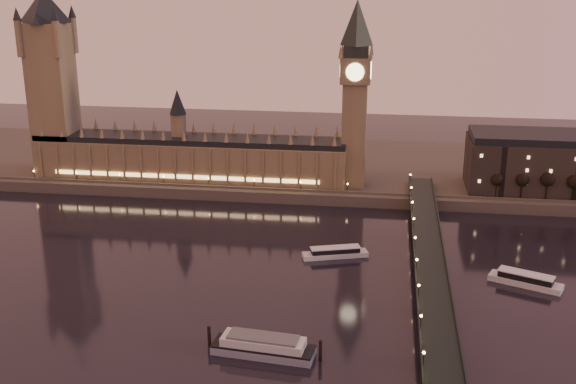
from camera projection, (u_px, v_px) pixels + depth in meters
name	position (u px, v px, depth m)	size (l,w,h in m)	color
ground	(208.00, 279.00, 302.63)	(700.00, 700.00, 0.00)	black
far_embankment	(318.00, 167.00, 453.20)	(560.00, 130.00, 6.00)	#423D35
palace_of_westminster	(190.00, 152.00, 415.24)	(180.00, 26.62, 52.00)	brown
victoria_tower	(51.00, 73.00, 412.23)	(31.68, 31.68, 118.00)	brown
big_ben	(355.00, 83.00, 389.79)	(17.68, 17.68, 104.00)	brown
westminster_bridge	(430.00, 279.00, 288.82)	(13.20, 260.00, 15.30)	black
bare_tree_0	(494.00, 180.00, 383.31)	(6.58, 6.58, 13.39)	black
bare_tree_1	(520.00, 181.00, 381.52)	(6.58, 6.58, 13.39)	black
bare_tree_2	(546.00, 182.00, 379.73)	(6.58, 6.58, 13.39)	black
bare_tree_3	(573.00, 183.00, 377.95)	(6.58, 6.58, 13.39)	black
cruise_boat_a	(335.00, 252.00, 324.19)	(30.03, 14.96, 4.72)	silver
cruise_boat_b	(526.00, 280.00, 295.90)	(29.78, 18.42, 5.41)	silver
moored_barge	(263.00, 346.00, 243.72)	(40.21, 13.53, 7.41)	gray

